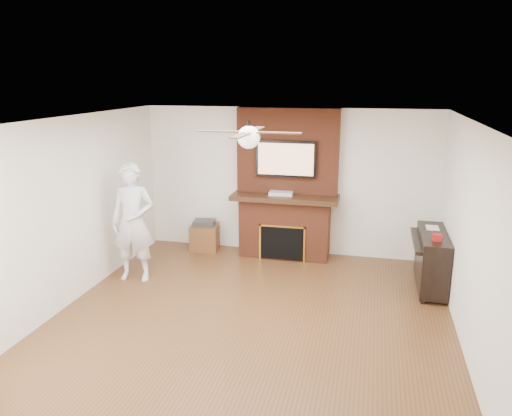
% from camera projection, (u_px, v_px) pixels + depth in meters
% --- Properties ---
extents(room_shell, '(5.36, 5.86, 2.86)m').
position_uv_depth(room_shell, '(249.00, 227.00, 5.95)').
color(room_shell, '#513018').
rests_on(room_shell, ground).
extents(fireplace, '(1.78, 0.64, 2.50)m').
position_uv_depth(fireplace, '(286.00, 199.00, 8.41)').
color(fireplace, brown).
rests_on(fireplace, ground).
extents(tv, '(1.00, 0.08, 0.60)m').
position_uv_depth(tv, '(286.00, 159.00, 8.19)').
color(tv, black).
rests_on(tv, fireplace).
extents(ceiling_fan, '(1.21, 1.21, 0.31)m').
position_uv_depth(ceiling_fan, '(249.00, 136.00, 5.67)').
color(ceiling_fan, black).
rests_on(ceiling_fan, room_shell).
extents(person, '(0.71, 0.52, 1.79)m').
position_uv_depth(person, '(133.00, 222.00, 7.41)').
color(person, silver).
rests_on(person, ground).
extents(side_table, '(0.53, 0.53, 0.54)m').
position_uv_depth(side_table, '(205.00, 236.00, 8.86)').
color(side_table, '#583519').
rests_on(side_table, ground).
extents(piano, '(0.48, 1.27, 0.92)m').
position_uv_depth(piano, '(431.00, 259.00, 7.20)').
color(piano, black).
rests_on(piano, ground).
extents(cable_box, '(0.40, 0.24, 0.06)m').
position_uv_depth(cable_box, '(281.00, 193.00, 8.30)').
color(cable_box, silver).
rests_on(cable_box, fireplace).
extents(candle_orange, '(0.07, 0.07, 0.14)m').
position_uv_depth(candle_orange, '(272.00, 253.00, 8.51)').
color(candle_orange, '#D45319').
rests_on(candle_orange, ground).
extents(candle_green, '(0.07, 0.07, 0.08)m').
position_uv_depth(candle_green, '(286.00, 257.00, 8.41)').
color(candle_green, '#48913A').
rests_on(candle_green, ground).
extents(candle_cream, '(0.09, 0.09, 0.09)m').
position_uv_depth(candle_cream, '(289.00, 257.00, 8.40)').
color(candle_cream, '#C4AF9C').
rests_on(candle_cream, ground).
extents(candle_blue, '(0.06, 0.06, 0.09)m').
position_uv_depth(candle_blue, '(299.00, 257.00, 8.39)').
color(candle_blue, '#2F598E').
rests_on(candle_blue, ground).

